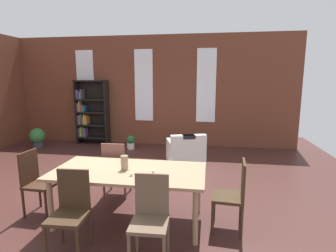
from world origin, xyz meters
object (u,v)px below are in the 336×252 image
Objects in this scene: dining_chair_head_right at (234,193)px; armchair_white at (186,152)px; potted_plant_by_shelf at (131,142)px; dining_chair_near_left at (71,209)px; bookshelf_tall at (90,112)px; potted_plant_corner at (37,137)px; dining_table at (129,175)px; dining_chair_near_right at (150,215)px; dining_chair_head_left at (37,180)px; vase_on_table at (124,163)px; dining_chair_far_left at (116,167)px.

armchair_white is (-0.87, 2.70, -0.23)m from dining_chair_head_right.
armchair_white is 2.00m from potted_plant_by_shelf.
potted_plant_by_shelf is (-0.66, 4.52, -0.31)m from dining_chair_near_left.
bookshelf_tall is 1.64m from potted_plant_corner.
dining_table is 2.18× the size of dining_chair_near_right.
dining_chair_head_right is at bearing -0.15° from dining_chair_head_left.
dining_chair_near_left is at bearing -119.27° from vase_on_table.
bookshelf_tall is 3.56m from armchair_white.
vase_on_table is at bearing -61.18° from dining_chair_far_left.
dining_chair_near_right is (0.52, -0.73, -0.34)m from vase_on_table.
potted_plant_corner is (-4.39, 0.79, 0.03)m from armchair_white.
potted_plant_corner is (-1.28, -0.80, -0.65)m from bookshelf_tall.
dining_chair_near_right is at bearing -57.71° from dining_chair_far_left.
vase_on_table is 0.35× the size of potted_plant_corner.
dining_chair_head_right is 1.00× the size of dining_chair_near_right.
dining_chair_far_left is 3.14m from potted_plant_by_shelf.
bookshelf_tall reaches higher than dining_table.
armchair_white is 1.74× the size of potted_plant_corner.
dining_chair_head_left is at bearing -126.00° from armchair_white.
dining_chair_far_left is 4.36m from potted_plant_corner.
dining_chair_head_right is 0.49× the size of bookshelf_tall.
dining_table is 1.42m from dining_chair_head_left.
dining_chair_head_left is (-1.87, 0.74, 0.00)m from dining_chair_near_right.
dining_chair_head_right reaches higher than dining_table.
dining_chair_head_right is 0.94× the size of armchair_white.
potted_plant_by_shelf is at bearing 105.85° from vase_on_table.
dining_chair_far_left reaches higher than potted_plant_corner.
potted_plant_corner is at bearing 137.83° from dining_table.
dining_chair_head_right reaches higher than potted_plant_by_shelf.
dining_chair_head_left is (-0.94, 0.74, 0.00)m from dining_chair_near_left.
dining_table is at bearing 0.00° from vase_on_table.
dining_chair_far_left is 2.42× the size of potted_plant_by_shelf.
dining_chair_head_right is at bearing -21.51° from dining_chair_far_left.
armchair_white is at bearing 77.38° from vase_on_table.
dining_chair_head_right is at bearing -56.12° from potted_plant_by_shelf.
dining_chair_near_left reaches higher than potted_plant_corner.
potted_plant_corner is at bearing 124.96° from dining_chair_head_left.
dining_table is 0.88m from dining_chair_near_right.
dining_chair_far_left reaches higher than armchair_white.
dining_table is at bearing -73.31° from potted_plant_by_shelf.
dining_chair_near_left is at bearing -122.71° from dining_table.
potted_plant_corner is at bearing 169.78° from armchair_white.
dining_chair_near_right is (-0.95, -0.73, 0.00)m from dining_chair_head_right.
dining_chair_head_left is 0.94× the size of armchair_white.
bookshelf_tall reaches higher than dining_chair_head_left.
bookshelf_tall is 4.95× the size of potted_plant_by_shelf.
vase_on_table is 0.21× the size of dining_chair_far_left.
dining_table is at bearing 57.29° from dining_chair_near_left.
dining_chair_far_left is at bearing -77.60° from potted_plant_by_shelf.
potted_plant_corner is (-3.38, 2.75, -0.20)m from dining_chair_far_left.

